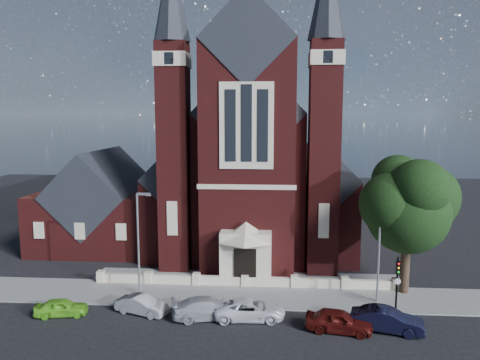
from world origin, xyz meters
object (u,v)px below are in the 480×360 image
object	(u,v)px
street_tree	(410,207)
traffic_signal	(397,277)
car_dark_red	(339,321)
car_silver_a	(142,305)
car_lime_van	(61,307)
car_navy	(387,320)
car_white_suv	(250,309)
car_silver_b	(208,308)
street_lamp_left	(139,238)
church	(254,165)
street_lamp_right	(380,243)
parish_hall	(103,208)

from	to	relation	value
street_tree	traffic_signal	xyz separation A→B (m)	(-1.60, -3.28, -4.38)
street_tree	car_dark_red	bearing A→B (deg)	-132.32
car_silver_a	car_lime_van	bearing A→B (deg)	116.58
car_navy	street_tree	bearing A→B (deg)	-11.15
street_tree	car_white_suv	world-z (taller)	street_tree
car_lime_van	car_silver_b	size ratio (longest dim) A/B	0.72
street_tree	car_white_suv	size ratio (longest dim) A/B	2.20
street_lamp_left	car_silver_b	distance (m)	7.78
street_lamp_left	car_silver_a	xyz separation A→B (m)	(1.00, -3.19, -3.97)
church	car_white_suv	distance (m)	23.67
car_lime_van	car_silver_b	world-z (taller)	car_silver_b
street_lamp_right	car_lime_van	bearing A→B (deg)	-170.07
church	traffic_signal	size ratio (longest dim) A/B	8.72
church	traffic_signal	world-z (taller)	church
car_lime_van	car_dark_red	world-z (taller)	car_dark_red
street_lamp_right	car_white_suv	bearing A→B (deg)	-159.62
parish_hall	street_tree	size ratio (longest dim) A/B	1.14
traffic_signal	car_silver_b	world-z (taller)	traffic_signal
car_lime_van	car_dark_red	bearing A→B (deg)	-104.82
church	car_dark_red	world-z (taller)	church
parish_hall	car_silver_b	distance (m)	22.58
car_silver_b	car_navy	distance (m)	11.86
street_lamp_left	car_silver_b	size ratio (longest dim) A/B	1.64
traffic_signal	street_lamp_left	bearing A→B (deg)	175.24
street_lamp_left	traffic_signal	distance (m)	19.08
parish_hall	traffic_signal	xyz separation A→B (m)	(27.00, -15.57, -1.43)
traffic_signal	street_tree	bearing A→B (deg)	64.05
parish_hall	street_tree	xyz separation A→B (m)	(28.60, -12.29, 2.95)
car_silver_b	car_navy	xyz separation A→B (m)	(11.81, -1.14, 0.04)
street_tree	car_navy	xyz separation A→B (m)	(-2.97, -6.40, -6.20)
street_tree	street_lamp_right	distance (m)	3.84
car_silver_b	church	bearing A→B (deg)	-19.67
street_tree	street_lamp_left	world-z (taller)	street_tree
parish_hall	car_lime_van	bearing A→B (deg)	-78.65
church	car_silver_a	bearing A→B (deg)	-107.34
traffic_signal	car_navy	world-z (taller)	traffic_signal
street_lamp_left	traffic_signal	world-z (taller)	street_lamp_left
street_lamp_right	traffic_signal	bearing A→B (deg)	-59.99
church	car_dark_red	size ratio (longest dim) A/B	8.14
street_tree	car_silver_a	world-z (taller)	street_tree
street_lamp_right	car_silver_b	xyz separation A→B (m)	(-12.27, -3.55, -3.88)
car_white_suv	car_silver_b	bearing A→B (deg)	87.25
traffic_signal	car_white_suv	world-z (taller)	traffic_signal
street_tree	car_lime_van	distance (m)	26.40
parish_hall	street_lamp_left	xyz separation A→B (m)	(8.09, -14.00, 0.59)
traffic_signal	car_silver_a	bearing A→B (deg)	-174.85
car_dark_red	car_silver_a	bearing A→B (deg)	92.59
street_lamp_left	car_silver_a	world-z (taller)	street_lamp_left
street_lamp_left	traffic_signal	xyz separation A→B (m)	(18.91, -1.57, -2.02)
street_tree	car_silver_b	bearing A→B (deg)	-160.41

